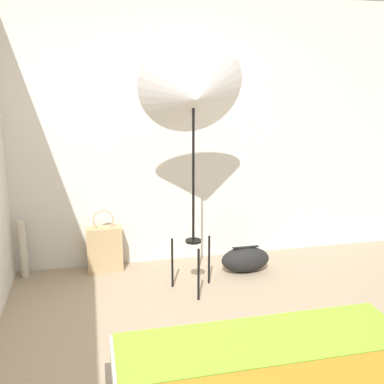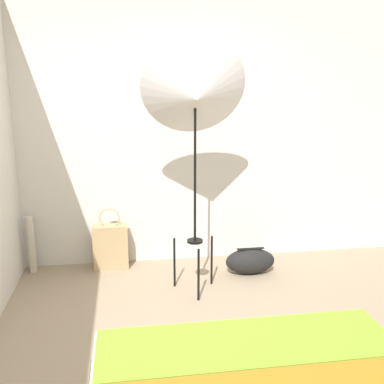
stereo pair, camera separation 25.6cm
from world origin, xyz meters
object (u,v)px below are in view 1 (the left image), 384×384
Objects in this scene: duffel_bag at (245,259)px; photo_umbrella at (193,94)px; tote_bag at (105,248)px; paper_roll at (23,249)px.

photo_umbrella is at bearing -154.70° from duffel_bag.
photo_umbrella is 3.50× the size of tote_bag.
paper_roll is at bearing 157.30° from photo_umbrella.
paper_roll is (-1.50, 0.63, -1.43)m from photo_umbrella.
duffel_bag is 0.86× the size of paper_roll.
duffel_bag is (1.33, -0.33, -0.10)m from tote_bag.
tote_bag reaches higher than duffel_bag.
duffel_bag is at bearing 25.30° from photo_umbrella.
tote_bag is 1.11× the size of paper_roll.
tote_bag is at bearing 140.93° from photo_umbrella.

